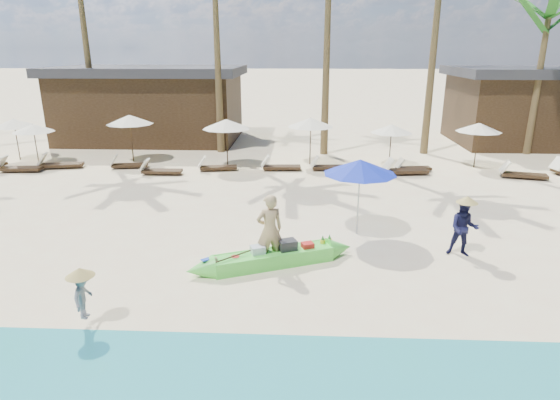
{
  "coord_description": "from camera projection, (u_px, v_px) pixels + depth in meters",
  "views": [
    {
      "loc": [
        0.98,
        -10.31,
        5.32
      ],
      "look_at": [
        0.4,
        2.0,
        1.3
      ],
      "focal_mm": 30.0,
      "sensor_mm": 36.0,
      "label": 1
    }
  ],
  "objects": [
    {
      "name": "palm_6",
      "position": [
        550.0,
        10.0,
        22.51
      ],
      "size": [
        2.08,
        2.08,
        8.51
      ],
      "color": "brown",
      "rests_on": "ground"
    },
    {
      "name": "lounger_4_right",
      "position": [
        159.0,
        170.0,
        20.56
      ],
      "size": [
        1.81,
        0.57,
        0.61
      ],
      "rotation": [
        0.0,
        0.0,
        0.01
      ],
      "color": "#392717",
      "rests_on": "ground"
    },
    {
      "name": "resort_parasol_8",
      "position": [
        479.0,
        127.0,
        21.28
      ],
      "size": [
        2.02,
        2.02,
        2.08
      ],
      "color": "#392717",
      "rests_on": "ground"
    },
    {
      "name": "resort_parasol_2",
      "position": [
        14.0,
        123.0,
        22.82
      ],
      "size": [
        1.97,
        1.97,
        2.03
      ],
      "color": "#392717",
      "rests_on": "ground"
    },
    {
      "name": "lounger_4_left",
      "position": [
        127.0,
        164.0,
        21.65
      ],
      "size": [
        1.73,
        0.78,
        0.57
      ],
      "rotation": [
        0.0,
        0.0,
        0.17
      ],
      "color": "#392717",
      "rests_on": "ground"
    },
    {
      "name": "resort_parasol_7",
      "position": [
        392.0,
        129.0,
        21.45
      ],
      "size": [
        1.92,
        1.92,
        1.98
      ],
      "color": "#392717",
      "rests_on": "ground"
    },
    {
      "name": "pavilion_west",
      "position": [
        151.0,
        103.0,
        27.78
      ],
      "size": [
        10.8,
        6.6,
        4.3
      ],
      "color": "#392717",
      "rests_on": "ground"
    },
    {
      "name": "green_canoe",
      "position": [
        273.0,
        257.0,
        11.97
      ],
      "size": [
        4.71,
        2.2,
        0.63
      ],
      "rotation": [
        0.0,
        0.0,
        0.39
      ],
      "color": "#50E144",
      "rests_on": "ground"
    },
    {
      "name": "lounger_7_left",
      "position": [
        411.0,
        167.0,
        21.1
      ],
      "size": [
        1.67,
        0.72,
        0.55
      ],
      "rotation": [
        0.0,
        0.0,
        0.14
      ],
      "color": "#392717",
      "rests_on": "ground"
    },
    {
      "name": "tourist",
      "position": [
        270.0,
        230.0,
        11.83
      ],
      "size": [
        0.8,
        0.66,
        1.87
      ],
      "primitive_type": "imported",
      "rotation": [
        0.0,
        0.0,
        3.5
      ],
      "color": "tan",
      "rests_on": "ground"
    },
    {
      "name": "resort_parasol_6",
      "position": [
        311.0,
        122.0,
        21.85
      ],
      "size": [
        2.16,
        2.16,
        2.23
      ],
      "color": "#392717",
      "rests_on": "ground"
    },
    {
      "name": "vendor_yellow",
      "position": [
        83.0,
        296.0,
        9.22
      ],
      "size": [
        0.38,
        0.64,
        0.97
      ],
      "primitive_type": "imported",
      "rotation": [
        0.0,
        0.0,
        1.6
      ],
      "color": "gray",
      "rests_on": "ground"
    },
    {
      "name": "vendor_green",
      "position": [
        464.0,
        228.0,
        12.37
      ],
      "size": [
        0.88,
        0.75,
        1.55
      ],
      "primitive_type": "imported",
      "rotation": [
        0.0,
        0.0,
        -0.25
      ],
      "color": "#141537",
      "rests_on": "ground"
    },
    {
      "name": "resort_parasol_4",
      "position": [
        129.0,
        120.0,
        22.38
      ],
      "size": [
        2.21,
        2.21,
        2.28
      ],
      "color": "#392717",
      "rests_on": "ground"
    },
    {
      "name": "lounger_6_left",
      "position": [
        279.0,
        166.0,
        21.27
      ],
      "size": [
        1.82,
        0.64,
        0.61
      ],
      "rotation": [
        0.0,
        0.0,
        0.05
      ],
      "color": "#392717",
      "rests_on": "ground"
    },
    {
      "name": "lounger_8_left",
      "position": [
        521.0,
        173.0,
        19.96
      ],
      "size": [
        1.98,
        1.0,
        0.64
      ],
      "rotation": [
        0.0,
        0.0,
        -0.23
      ],
      "color": "#392717",
      "rests_on": "ground"
    },
    {
      "name": "pavilion_east",
      "position": [
        529.0,
        105.0,
        26.8
      ],
      "size": [
        8.8,
        6.6,
        4.3
      ],
      "color": "#392717",
      "rests_on": "ground"
    },
    {
      "name": "resort_parasol_3",
      "position": [
        33.0,
        128.0,
        21.93
      ],
      "size": [
        1.87,
        1.87,
        1.93
      ],
      "color": "#392717",
      "rests_on": "ground"
    },
    {
      "name": "blue_umbrella",
      "position": [
        360.0,
        167.0,
        13.42
      ],
      "size": [
        2.13,
        2.13,
        2.29
      ],
      "color": "#99999E",
      "rests_on": "ground"
    },
    {
      "name": "lounger_5_left",
      "position": [
        216.0,
        166.0,
        21.21
      ],
      "size": [
        1.8,
        0.8,
        0.59
      ],
      "rotation": [
        0.0,
        0.0,
        0.16
      ],
      "color": "#392717",
      "rests_on": "ground"
    },
    {
      "name": "ground",
      "position": [
        260.0,
        275.0,
        11.48
      ],
      "size": [
        240.0,
        240.0,
        0.0
      ],
      "primitive_type": "plane",
      "color": "beige",
      "rests_on": "ground"
    },
    {
      "name": "lounger_3_right",
      "position": [
        59.0,
        164.0,
        21.61
      ],
      "size": [
        2.02,
        0.98,
        0.66
      ],
      "rotation": [
        0.0,
        0.0,
        0.21
      ],
      "color": "#392717",
      "rests_on": "ground"
    },
    {
      "name": "lounger_6_right",
      "position": [
        328.0,
        166.0,
        21.28
      ],
      "size": [
        1.77,
        0.67,
        0.59
      ],
      "rotation": [
        0.0,
        0.0,
        0.08
      ],
      "color": "#392717",
      "rests_on": "ground"
    },
    {
      "name": "resort_parasol_5",
      "position": [
        226.0,
        124.0,
        21.21
      ],
      "size": [
        2.19,
        2.19,
        2.25
      ],
      "color": "#392717",
      "rests_on": "ground"
    },
    {
      "name": "lounger_7_right",
      "position": [
        403.0,
        170.0,
        20.53
      ],
      "size": [
        2.03,
        0.85,
        0.67
      ],
      "rotation": [
        0.0,
        0.0,
        0.13
      ],
      "color": "#392717",
      "rests_on": "ground"
    },
    {
      "name": "lounger_3_left",
      "position": [
        17.0,
        167.0,
        20.99
      ],
      "size": [
        1.95,
        0.71,
        0.65
      ],
      "rotation": [
        0.0,
        0.0,
        0.06
      ],
      "color": "#392717",
      "rests_on": "ground"
    }
  ]
}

